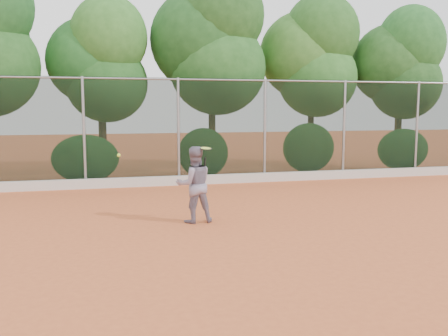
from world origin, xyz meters
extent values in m
plane|color=#C95D2F|center=(0.00, 0.00, 0.00)|extent=(80.00, 80.00, 0.00)
cube|color=beige|center=(0.00, 6.82, 0.15)|extent=(24.00, 0.20, 0.30)
imported|color=gray|center=(-0.57, 1.43, 0.85)|extent=(0.86, 0.70, 1.69)
cube|color=black|center=(0.00, 7.00, 1.75)|extent=(24.00, 0.01, 3.50)
cylinder|color=gray|center=(0.00, 7.00, 3.45)|extent=(24.00, 0.06, 0.06)
cylinder|color=gray|center=(-3.00, 7.00, 1.75)|extent=(0.09, 0.09, 3.50)
cylinder|color=gray|center=(0.00, 7.00, 1.75)|extent=(0.09, 0.09, 3.50)
cylinder|color=gray|center=(3.00, 7.00, 1.75)|extent=(0.09, 0.09, 3.50)
cylinder|color=gray|center=(6.00, 7.00, 1.75)|extent=(0.09, 0.09, 3.50)
cylinder|color=gray|center=(9.00, 7.00, 1.75)|extent=(0.09, 0.09, 3.50)
cylinder|color=#402618|center=(-2.40, 9.30, 1.20)|extent=(0.28, 0.28, 2.40)
ellipsoid|color=#1E4E1B|center=(-2.20, 9.20, 3.40)|extent=(2.90, 2.40, 2.80)
ellipsoid|color=#1C521D|center=(-2.70, 9.50, 4.20)|extent=(3.20, 2.70, 3.10)
ellipsoid|color=#2B6021|center=(-2.10, 9.00, 5.00)|extent=(2.70, 2.30, 2.90)
cylinder|color=#402918|center=(1.60, 9.00, 1.50)|extent=(0.26, 0.26, 3.00)
ellipsoid|color=#35742C|center=(1.80, 8.90, 4.00)|extent=(3.60, 3.00, 3.50)
ellipsoid|color=#296225|center=(1.30, 9.20, 5.00)|extent=(3.90, 3.20, 3.80)
ellipsoid|color=#2E6325|center=(1.90, 8.80, 5.90)|extent=(3.20, 2.70, 3.30)
cylinder|color=#3C2517|center=(5.70, 9.20, 1.35)|extent=(0.24, 0.24, 2.70)
ellipsoid|color=#275E20|center=(5.90, 9.10, 3.70)|extent=(3.20, 2.70, 3.10)
ellipsoid|color=#2E6021|center=(5.40, 9.40, 4.60)|extent=(3.50, 2.90, 3.40)
ellipsoid|color=#204F1B|center=(6.00, 9.00, 5.40)|extent=(3.00, 2.50, 3.10)
cylinder|color=#412C19|center=(9.40, 8.80, 1.25)|extent=(0.28, 0.28, 2.50)
ellipsoid|color=#2D6125|center=(9.60, 8.70, 3.50)|extent=(3.00, 2.50, 2.90)
ellipsoid|color=#316928|center=(9.10, 9.00, 4.30)|extent=(3.30, 2.80, 3.20)
ellipsoid|color=#2D732C|center=(9.70, 8.60, 5.10)|extent=(2.80, 2.40, 3.00)
ellipsoid|color=#32752C|center=(-3.00, 7.80, 0.85)|extent=(2.20, 1.16, 1.60)
ellipsoid|color=#2F6225|center=(1.00, 7.80, 0.95)|extent=(1.80, 1.04, 1.76)
ellipsoid|color=#39752C|center=(5.00, 7.80, 1.05)|extent=(2.00, 1.10, 1.84)
ellipsoid|color=#33742C|center=(9.00, 7.80, 0.90)|extent=(2.16, 1.12, 1.64)
cylinder|color=black|center=(-0.33, 1.41, 1.30)|extent=(0.05, 0.09, 0.30)
torus|color=black|center=(-0.33, 1.35, 1.65)|extent=(0.34, 0.34, 0.07)
cylinder|color=#D5E443|center=(-0.33, 1.35, 1.65)|extent=(0.29, 0.29, 0.05)
sphere|color=#D5F437|center=(-2.21, 0.91, 1.59)|extent=(0.07, 0.07, 0.07)
camera|label=1|loc=(-2.65, -9.28, 2.55)|focal=40.00mm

